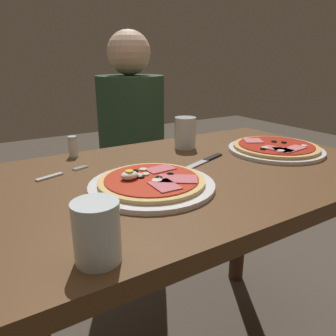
{
  "coord_description": "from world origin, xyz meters",
  "views": [
    {
      "loc": [
        -0.52,
        -0.71,
        1.05
      ],
      "look_at": [
        -0.1,
        -0.03,
        0.78
      ],
      "focal_mm": 34.93,
      "sensor_mm": 36.0,
      "label": 1
    }
  ],
  "objects": [
    {
      "name": "water_glass_near",
      "position": [
        -0.38,
        -0.28,
        0.8
      ],
      "size": [
        0.07,
        0.07,
        0.1
      ],
      "color": "silver",
      "rests_on": "dining_table"
    },
    {
      "name": "fork",
      "position": [
        -0.33,
        0.15,
        0.76
      ],
      "size": [
        0.15,
        0.06,
        0.0
      ],
      "color": "silver",
      "rests_on": "dining_table"
    },
    {
      "name": "pizza_across_left",
      "position": [
        0.35,
        -0.0,
        0.77
      ],
      "size": [
        0.31,
        0.31,
        0.03
      ],
      "color": "white",
      "rests_on": "dining_table"
    },
    {
      "name": "salt_shaker",
      "position": [
        -0.25,
        0.3,
        0.79
      ],
      "size": [
        0.03,
        0.03,
        0.07
      ],
      "color": "white",
      "rests_on": "dining_table"
    },
    {
      "name": "water_glass_far",
      "position": [
        0.12,
        0.2,
        0.8
      ],
      "size": [
        0.07,
        0.07,
        0.11
      ],
      "color": "silver",
      "rests_on": "dining_table"
    },
    {
      "name": "pizza_foreground",
      "position": [
        -0.17,
        -0.06,
        0.77
      ],
      "size": [
        0.31,
        0.31,
        0.05
      ],
      "color": "white",
      "rests_on": "dining_table"
    },
    {
      "name": "dining_table",
      "position": [
        0.0,
        0.0,
        0.62
      ],
      "size": [
        1.13,
        0.7,
        0.75
      ],
      "color": "brown",
      "rests_on": "ground"
    },
    {
      "name": "knife",
      "position": [
        0.08,
        0.04,
        0.76
      ],
      "size": [
        0.19,
        0.08,
        0.01
      ],
      "color": "silver",
      "rests_on": "dining_table"
    },
    {
      "name": "diner_person",
      "position": [
        0.16,
        0.72,
        0.56
      ],
      "size": [
        0.32,
        0.32,
        1.18
      ],
      "rotation": [
        0.0,
        0.0,
        3.14
      ],
      "color": "black",
      "rests_on": "ground"
    }
  ]
}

